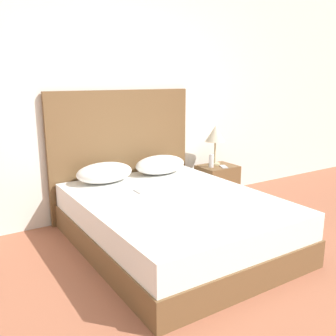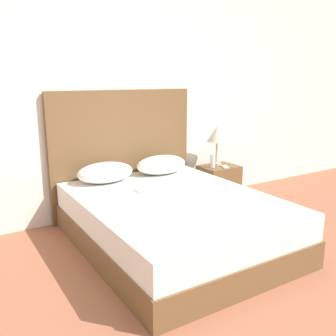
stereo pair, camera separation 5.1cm
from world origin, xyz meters
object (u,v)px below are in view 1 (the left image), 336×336
object	(u,v)px
phone_on_bed	(140,191)
nightstand	(217,184)
bed	(174,221)
phone_on_nightstand	(224,167)
table_lamp	(215,135)

from	to	relation	value
phone_on_bed	nightstand	bearing A→B (deg)	18.53
bed	phone_on_nightstand	world-z (taller)	phone_on_nightstand
bed	nightstand	world-z (taller)	bed
bed	phone_on_bed	xyz separation A→B (m)	(-0.19, 0.30, 0.24)
nightstand	bed	bearing A→B (deg)	-146.80
phone_on_bed	nightstand	world-z (taller)	phone_on_bed
bed	table_lamp	distance (m)	1.54
phone_on_bed	table_lamp	size ratio (longest dim) A/B	0.31
phone_on_bed	table_lamp	distance (m)	1.49
table_lamp	nightstand	bearing A→B (deg)	-99.20
table_lamp	phone_on_nightstand	bearing A→B (deg)	-87.14
nightstand	table_lamp	distance (m)	0.62
phone_on_bed	phone_on_nightstand	xyz separation A→B (m)	(1.35, 0.36, -0.00)
phone_on_nightstand	phone_on_bed	bearing A→B (deg)	-165.27
bed	phone_on_bed	size ratio (longest dim) A/B	13.51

